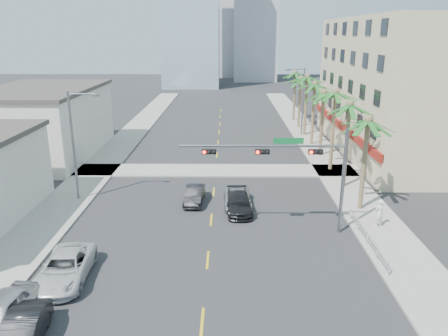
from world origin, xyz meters
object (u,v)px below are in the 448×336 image
(car_parked_mid, at_px, (22,333))
(car_parked_far, at_px, (65,268))
(car_parked_near, at_px, (1,313))
(car_lane_right, at_px, (239,203))
(car_lane_center, at_px, (237,199))
(pedestrian, at_px, (379,213))
(traffic_signal_mast, at_px, (296,163))
(car_lane_left, at_px, (194,195))

(car_parked_mid, distance_m, car_parked_far, 5.49)
(car_parked_near, height_order, car_lane_right, car_parked_near)
(car_lane_center, relative_size, car_lane_right, 0.97)
(car_lane_center, bearing_deg, car_lane_right, -86.86)
(car_parked_mid, bearing_deg, pedestrian, 25.29)
(traffic_signal_mast, height_order, car_lane_right, traffic_signal_mast)
(traffic_signal_mast, distance_m, car_parked_mid, 18.49)
(car_parked_near, height_order, car_lane_center, car_parked_near)
(car_lane_right, bearing_deg, car_parked_far, -138.10)
(traffic_signal_mast, bearing_deg, car_lane_center, 128.40)
(car_parked_far, bearing_deg, car_parked_mid, -92.33)
(car_lane_left, height_order, pedestrian, pedestrian)
(traffic_signal_mast, xyz_separation_m, car_parked_far, (-13.65, -6.28, -4.30))
(traffic_signal_mast, relative_size, car_parked_far, 2.04)
(car_lane_left, xyz_separation_m, car_lane_right, (3.58, -1.82, 0.02))
(car_parked_mid, height_order, car_lane_left, car_parked_mid)
(car_lane_right, bearing_deg, car_lane_center, 91.27)
(car_parked_far, xyz_separation_m, car_lane_center, (9.87, 11.05, -0.12))
(car_lane_center, bearing_deg, car_parked_near, -128.22)
(traffic_signal_mast, distance_m, pedestrian, 7.32)
(car_parked_far, xyz_separation_m, car_lane_left, (6.37, 11.80, -0.09))
(car_parked_near, xyz_separation_m, pedestrian, (21.33, 11.12, 0.37))
(car_lane_left, relative_size, pedestrian, 2.02)
(car_lane_right, height_order, pedestrian, pedestrian)
(car_lane_right, relative_size, pedestrian, 2.35)
(car_parked_near, relative_size, car_lane_right, 0.97)
(pedestrian, bearing_deg, car_lane_right, -43.05)
(traffic_signal_mast, bearing_deg, car_parked_near, -145.58)
(car_parked_mid, xyz_separation_m, car_lane_left, (6.30, 17.29, -0.05))
(car_parked_mid, xyz_separation_m, car_lane_center, (9.80, 16.54, -0.08))
(car_parked_near, distance_m, car_parked_far, 4.40)
(car_lane_center, height_order, car_lane_right, car_lane_right)
(car_parked_near, relative_size, pedestrian, 2.28)
(car_parked_near, bearing_deg, car_parked_far, 75.89)
(car_parked_far, height_order, pedestrian, pedestrian)
(traffic_signal_mast, height_order, car_lane_center, traffic_signal_mast)
(car_lane_right, bearing_deg, pedestrian, -20.08)
(car_parked_mid, height_order, car_parked_far, car_parked_far)
(car_parked_near, bearing_deg, car_lane_right, 57.12)
(car_lane_left, xyz_separation_m, car_lane_center, (3.50, -0.75, -0.03))
(car_parked_near, distance_m, car_lane_right, 18.19)
(car_parked_mid, xyz_separation_m, car_parked_far, (-0.07, 5.49, 0.04))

